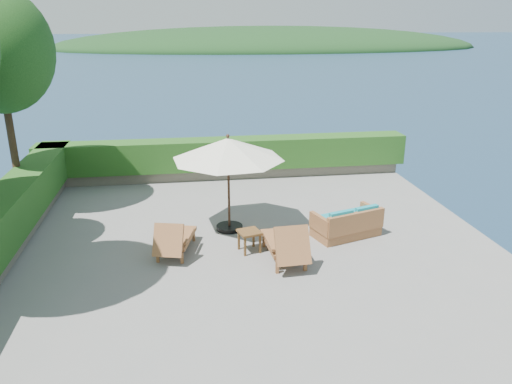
{
  "coord_description": "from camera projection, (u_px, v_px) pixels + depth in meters",
  "views": [
    {
      "loc": [
        -1.42,
        -10.78,
        5.17
      ],
      "look_at": [
        0.3,
        0.8,
        1.1
      ],
      "focal_mm": 35.0,
      "sensor_mm": 36.0,
      "label": 1
    }
  ],
  "objects": [
    {
      "name": "foundation",
      "position": [
        249.0,
        303.0,
        12.48
      ],
      "size": [
        12.0,
        12.0,
        3.0
      ],
      "primitive_type": "cube",
      "color": "#564F44",
      "rests_on": "ocean"
    },
    {
      "name": "ground",
      "position": [
        249.0,
        247.0,
        11.97
      ],
      "size": [
        12.0,
        12.0,
        0.0
      ],
      "primitive_type": "plane",
      "color": "gray",
      "rests_on": "ground"
    },
    {
      "name": "lounge_left",
      "position": [
        174.0,
        239.0,
        11.47
      ],
      "size": [
        1.03,
        1.72,
        0.93
      ],
      "rotation": [
        0.0,
        0.0,
        -0.25
      ],
      "color": "#996237",
      "rests_on": "ground"
    },
    {
      "name": "planter_wall_far",
      "position": [
        227.0,
        172.0,
        17.14
      ],
      "size": [
        12.0,
        0.6,
        0.36
      ],
      "primitive_type": "cube",
      "color": "gray",
      "rests_on": "ground"
    },
    {
      "name": "lounge_right",
      "position": [
        286.0,
        244.0,
        11.1
      ],
      "size": [
        0.88,
        1.84,
        1.04
      ],
      "rotation": [
        0.0,
        0.0,
        0.05
      ],
      "color": "#996237",
      "rests_on": "ground"
    },
    {
      "name": "patio_umbrella",
      "position": [
        228.0,
        150.0,
        12.25
      ],
      "size": [
        3.48,
        3.48,
        2.52
      ],
      "rotation": [
        0.0,
        0.0,
        -0.28
      ],
      "color": "black",
      "rests_on": "ground"
    },
    {
      "name": "ocean",
      "position": [
        249.0,
        351.0,
        12.95
      ],
      "size": [
        600.0,
        600.0,
        0.0
      ],
      "primitive_type": "plane",
      "color": "#142D3F",
      "rests_on": "ground"
    },
    {
      "name": "hedge_far",
      "position": [
        226.0,
        153.0,
        16.92
      ],
      "size": [
        12.4,
        0.9,
        1.0
      ],
      "primitive_type": "cube",
      "color": "#194413",
      "rests_on": "planter_wall_far"
    },
    {
      "name": "wicker_loveseat",
      "position": [
        347.0,
        225.0,
        12.44
      ],
      "size": [
        1.84,
        1.32,
        0.82
      ],
      "rotation": [
        0.0,
        0.0,
        0.31
      ],
      "color": "#996237",
      "rests_on": "ground"
    },
    {
      "name": "planter_wall_left",
      "position": [
        0.0,
        255.0,
        11.13
      ],
      "size": [
        0.6,
        12.0,
        0.36
      ],
      "primitive_type": "cube",
      "color": "gray",
      "rests_on": "ground"
    },
    {
      "name": "offshore_island",
      "position": [
        269.0,
        48.0,
        147.21
      ],
      "size": [
        126.0,
        57.6,
        12.6
      ],
      "primitive_type": "ellipsoid",
      "color": "black",
      "rests_on": "ocean"
    },
    {
      "name": "side_table",
      "position": [
        249.0,
        235.0,
        11.59
      ],
      "size": [
        0.59,
        0.59,
        0.52
      ],
      "rotation": [
        0.0,
        0.0,
        0.27
      ],
      "color": "brown",
      "rests_on": "ground"
    }
  ]
}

